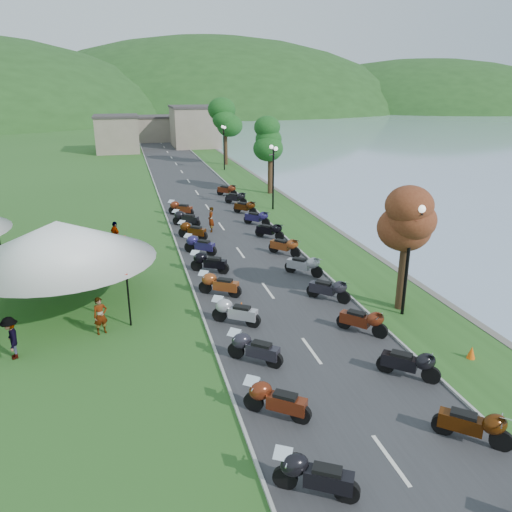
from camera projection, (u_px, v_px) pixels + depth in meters
road at (207, 207)px, 40.85m from camera, size 7.00×120.00×0.02m
hills_backdrop at (137, 111)px, 187.09m from camera, size 360.00×120.00×76.00m
far_building at (149, 130)px, 80.69m from camera, size 18.00×16.00×5.00m
moto_row_left at (234, 313)px, 20.81m from camera, size 2.60×40.34×1.10m
moto_row_right at (305, 265)px, 26.28m from camera, size 2.60×42.85×1.10m
vendor_tent_main at (62, 264)px, 22.16m from camera, size 5.54×5.54×4.00m
tree_lakeside at (406, 242)px, 21.52m from camera, size 2.26×2.26×6.27m
pedestrian_a at (102, 333)px, 20.28m from camera, size 0.69×0.61×1.57m
pedestrian_b at (73, 288)px, 24.77m from camera, size 0.95×0.53×1.94m
pedestrian_c at (15, 358)px, 18.47m from camera, size 0.69×1.14×1.64m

